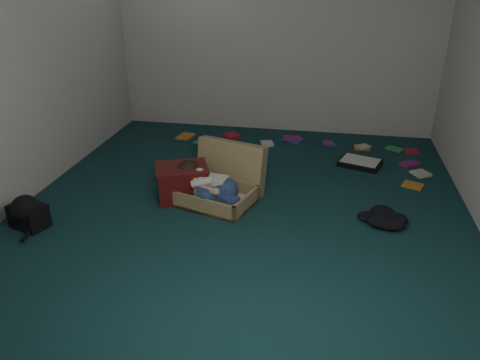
% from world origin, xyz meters
% --- Properties ---
extents(floor, '(4.50, 4.50, 0.00)m').
position_xyz_m(floor, '(0.00, 0.00, 0.00)').
color(floor, '#133639').
rests_on(floor, ground).
extents(wall_back, '(4.50, 0.00, 4.50)m').
position_xyz_m(wall_back, '(0.00, 2.25, 1.30)').
color(wall_back, silver).
rests_on(wall_back, ground).
extents(wall_front, '(4.50, 0.00, 4.50)m').
position_xyz_m(wall_front, '(0.00, -2.25, 1.30)').
color(wall_front, silver).
rests_on(wall_front, ground).
extents(wall_left, '(0.00, 4.50, 4.50)m').
position_xyz_m(wall_left, '(-2.00, 0.00, 1.30)').
color(wall_left, silver).
rests_on(wall_left, ground).
extents(suitcase, '(0.85, 0.84, 0.51)m').
position_xyz_m(suitcase, '(-0.23, 0.17, 0.15)').
color(suitcase, tan).
rests_on(suitcase, floor).
extents(person, '(0.69, 0.51, 0.31)m').
position_xyz_m(person, '(-0.33, 0.02, 0.19)').
color(person, silver).
rests_on(person, suitcase).
extents(maroon_bin, '(0.57, 0.52, 0.32)m').
position_xyz_m(maroon_bin, '(-0.59, 0.09, 0.16)').
color(maroon_bin, '#581212').
rests_on(maroon_bin, floor).
extents(backpack, '(0.44, 0.39, 0.22)m').
position_xyz_m(backpack, '(-1.70, -0.65, 0.11)').
color(backpack, black).
rests_on(backpack, floor).
extents(clothing_pile, '(0.44, 0.38, 0.13)m').
position_xyz_m(clothing_pile, '(1.20, -0.04, 0.06)').
color(clothing_pile, black).
rests_on(clothing_pile, floor).
extents(paper_tray, '(0.51, 0.44, 0.06)m').
position_xyz_m(paper_tray, '(1.08, 1.21, 0.03)').
color(paper_tray, black).
rests_on(paper_tray, floor).
extents(book_scatter, '(2.97, 1.33, 0.02)m').
position_xyz_m(book_scatter, '(0.66, 1.57, 0.01)').
color(book_scatter, orange).
rests_on(book_scatter, floor).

